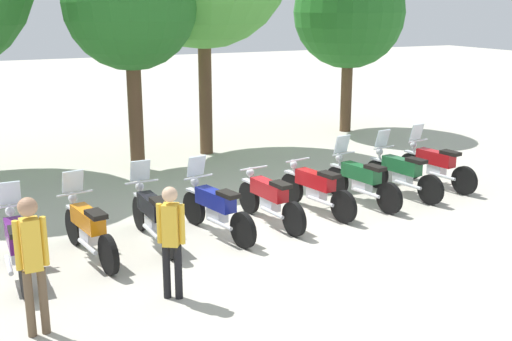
{
  "coord_description": "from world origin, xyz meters",
  "views": [
    {
      "loc": [
        -5.11,
        -10.4,
        4.08
      ],
      "look_at": [
        0.0,
        0.5,
        0.9
      ],
      "focal_mm": 44.46,
      "sensor_mm": 36.0,
      "label": 1
    }
  ],
  "objects_px": {
    "motorcycle_0": "(16,244)",
    "person_1": "(171,234)",
    "motorcycle_1": "(88,228)",
    "motorcycle_4": "(269,198)",
    "motorcycle_5": "(316,188)",
    "person_0": "(32,255)",
    "motorcycle_7": "(401,172)",
    "motorcycle_8": "(435,164)",
    "motorcycle_2": "(153,214)",
    "tree_1": "(130,4)",
    "motorcycle_3": "(216,208)",
    "motorcycle_6": "(361,180)",
    "tree_3": "(349,13)"
  },
  "relations": [
    {
      "from": "motorcycle_0",
      "to": "person_1",
      "type": "height_order",
      "value": "person_1"
    },
    {
      "from": "motorcycle_1",
      "to": "motorcycle_4",
      "type": "relative_size",
      "value": 1.0
    },
    {
      "from": "motorcycle_5",
      "to": "person_0",
      "type": "xyz_separation_m",
      "value": [
        -5.66,
        -2.76,
        0.58
      ]
    },
    {
      "from": "motorcycle_4",
      "to": "motorcycle_5",
      "type": "distance_m",
      "value": 1.16
    },
    {
      "from": "motorcycle_7",
      "to": "person_0",
      "type": "distance_m",
      "value": 8.5
    },
    {
      "from": "person_0",
      "to": "motorcycle_7",
      "type": "bearing_deg",
      "value": 108.03
    },
    {
      "from": "motorcycle_0",
      "to": "motorcycle_4",
      "type": "bearing_deg",
      "value": -84.14
    },
    {
      "from": "motorcycle_5",
      "to": "motorcycle_8",
      "type": "xyz_separation_m",
      "value": [
        3.43,
        0.46,
        0.01
      ]
    },
    {
      "from": "motorcycle_1",
      "to": "person_1",
      "type": "bearing_deg",
      "value": -168.6
    },
    {
      "from": "motorcycle_1",
      "to": "person_0",
      "type": "bearing_deg",
      "value": 144.91
    },
    {
      "from": "motorcycle_2",
      "to": "motorcycle_8",
      "type": "relative_size",
      "value": 1.01
    },
    {
      "from": "motorcycle_0",
      "to": "tree_1",
      "type": "relative_size",
      "value": 0.38
    },
    {
      "from": "motorcycle_3",
      "to": "motorcycle_6",
      "type": "xyz_separation_m",
      "value": [
        3.44,
        0.45,
        0.0
      ]
    },
    {
      "from": "tree_1",
      "to": "motorcycle_8",
      "type": "bearing_deg",
      "value": -37.04
    },
    {
      "from": "person_0",
      "to": "person_1",
      "type": "height_order",
      "value": "person_0"
    },
    {
      "from": "motorcycle_1",
      "to": "motorcycle_6",
      "type": "distance_m",
      "value": 5.75
    },
    {
      "from": "motorcycle_4",
      "to": "motorcycle_7",
      "type": "relative_size",
      "value": 1.0
    },
    {
      "from": "motorcycle_6",
      "to": "person_1",
      "type": "distance_m",
      "value": 5.59
    },
    {
      "from": "motorcycle_0",
      "to": "motorcycle_6",
      "type": "relative_size",
      "value": 1.01
    },
    {
      "from": "motorcycle_1",
      "to": "motorcycle_6",
      "type": "xyz_separation_m",
      "value": [
        5.72,
        0.56,
        0.0
      ]
    },
    {
      "from": "motorcycle_4",
      "to": "motorcycle_7",
      "type": "distance_m",
      "value": 3.46
    },
    {
      "from": "motorcycle_1",
      "to": "motorcycle_8",
      "type": "xyz_separation_m",
      "value": [
        8.01,
        0.92,
        0.0
      ]
    },
    {
      "from": "motorcycle_0",
      "to": "motorcycle_4",
      "type": "height_order",
      "value": "motorcycle_0"
    },
    {
      "from": "motorcycle_6",
      "to": "tree_1",
      "type": "xyz_separation_m",
      "value": [
        -3.5,
        4.74,
        3.56
      ]
    },
    {
      "from": "motorcycle_7",
      "to": "tree_1",
      "type": "distance_m",
      "value": 7.45
    },
    {
      "from": "motorcycle_2",
      "to": "motorcycle_6",
      "type": "bearing_deg",
      "value": -88.67
    },
    {
      "from": "motorcycle_8",
      "to": "person_0",
      "type": "distance_m",
      "value": 9.66
    },
    {
      "from": "motorcycle_1",
      "to": "tree_3",
      "type": "distance_m",
      "value": 12.61
    },
    {
      "from": "motorcycle_2",
      "to": "motorcycle_5",
      "type": "relative_size",
      "value": 1.01
    },
    {
      "from": "motorcycle_7",
      "to": "motorcycle_8",
      "type": "distance_m",
      "value": 1.17
    },
    {
      "from": "tree_1",
      "to": "person_0",
      "type": "bearing_deg",
      "value": -113.52
    },
    {
      "from": "tree_1",
      "to": "motorcycle_4",
      "type": "bearing_deg",
      "value": -76.46
    },
    {
      "from": "motorcycle_1",
      "to": "person_0",
      "type": "height_order",
      "value": "person_0"
    },
    {
      "from": "motorcycle_7",
      "to": "person_0",
      "type": "height_order",
      "value": "person_0"
    },
    {
      "from": "motorcycle_8",
      "to": "tree_3",
      "type": "height_order",
      "value": "tree_3"
    },
    {
      "from": "motorcycle_8",
      "to": "person_1",
      "type": "bearing_deg",
      "value": 102.78
    },
    {
      "from": "motorcycle_3",
      "to": "motorcycle_8",
      "type": "xyz_separation_m",
      "value": [
        5.73,
        0.82,
        0.0
      ]
    },
    {
      "from": "person_0",
      "to": "tree_3",
      "type": "distance_m",
      "value": 14.72
    },
    {
      "from": "motorcycle_1",
      "to": "motorcycle_2",
      "type": "bearing_deg",
      "value": -89.38
    },
    {
      "from": "motorcycle_6",
      "to": "motorcycle_5",
      "type": "bearing_deg",
      "value": 84.7
    },
    {
      "from": "motorcycle_0",
      "to": "motorcycle_4",
      "type": "relative_size",
      "value": 1.0
    },
    {
      "from": "motorcycle_1",
      "to": "person_0",
      "type": "xyz_separation_m",
      "value": [
        -1.08,
        -2.29,
        0.57
      ]
    },
    {
      "from": "motorcycle_0",
      "to": "motorcycle_2",
      "type": "xyz_separation_m",
      "value": [
        2.29,
        0.5,
        0.0
      ]
    },
    {
      "from": "motorcycle_0",
      "to": "motorcycle_1",
      "type": "xyz_separation_m",
      "value": [
        1.14,
        0.28,
        0.0
      ]
    },
    {
      "from": "motorcycle_1",
      "to": "motorcycle_5",
      "type": "distance_m",
      "value": 4.6
    },
    {
      "from": "person_1",
      "to": "tree_3",
      "type": "height_order",
      "value": "tree_3"
    },
    {
      "from": "person_0",
      "to": "tree_1",
      "type": "distance_m",
      "value": 8.8
    },
    {
      "from": "person_1",
      "to": "tree_3",
      "type": "distance_m",
      "value": 13.24
    },
    {
      "from": "person_0",
      "to": "tree_1",
      "type": "xyz_separation_m",
      "value": [
        3.3,
        7.59,
        2.99
      ]
    },
    {
      "from": "motorcycle_5",
      "to": "motorcycle_7",
      "type": "bearing_deg",
      "value": -96.11
    }
  ]
}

